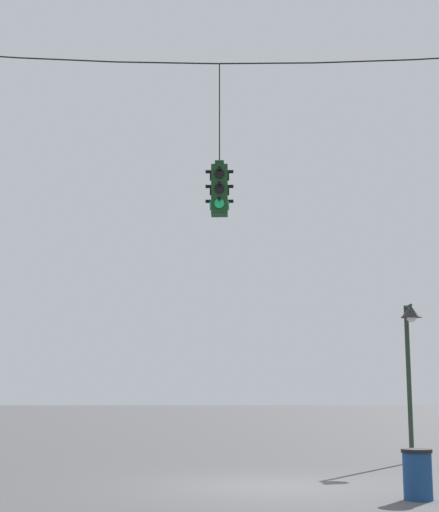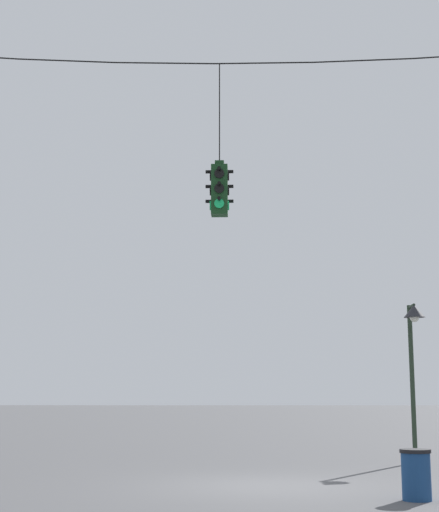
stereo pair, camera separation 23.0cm
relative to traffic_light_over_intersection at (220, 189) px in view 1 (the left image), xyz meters
name	(u,v)px [view 1 (the left image)]	position (x,y,z in m)	size (l,w,h in m)	color
ground_plane	(269,486)	(0.95, -0.34, -5.91)	(200.00, 200.00, 0.00)	#4C4C4F
span_wire	(264,58)	(0.95, 0.00, 2.88)	(14.82, 0.03, 0.37)	black
traffic_light_over_intersection	(220,189)	(0.00, 0.00, 0.00)	(0.58, 0.58, 3.32)	#143819
street_lamp	(410,337)	(4.83, 4.50, -2.74)	(0.54, 0.92, 4.02)	#233323
trash_bin	(418,474)	(3.33, -2.30, -5.50)	(0.52, 0.52, 0.83)	navy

